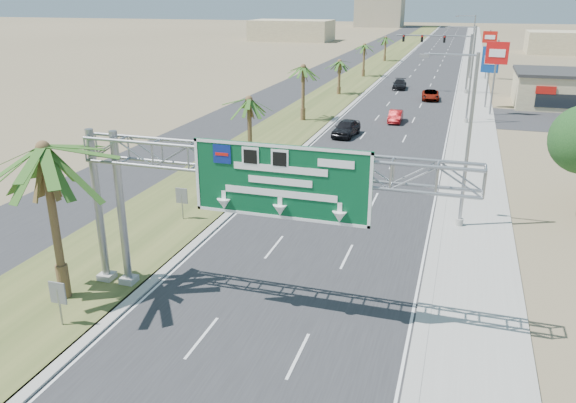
% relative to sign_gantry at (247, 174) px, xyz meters
% --- Properties ---
extents(road, '(12.00, 300.00, 0.02)m').
position_rel_sign_gantry_xyz_m(road, '(1.06, 100.07, -6.05)').
color(road, '#28282B').
rests_on(road, ground).
extents(sidewalk_right, '(4.00, 300.00, 0.10)m').
position_rel_sign_gantry_xyz_m(sidewalk_right, '(9.56, 100.07, -6.01)').
color(sidewalk_right, '#9E9B93').
rests_on(sidewalk_right, ground).
extents(median_grass, '(7.00, 300.00, 0.12)m').
position_rel_sign_gantry_xyz_m(median_grass, '(-8.94, 100.07, -6.00)').
color(median_grass, '#3E4D22').
rests_on(median_grass, ground).
extents(opposing_road, '(8.00, 300.00, 0.02)m').
position_rel_sign_gantry_xyz_m(opposing_road, '(-15.94, 100.07, -6.05)').
color(opposing_road, '#28282B').
rests_on(opposing_road, ground).
extents(sign_gantry, '(16.75, 1.24, 7.50)m').
position_rel_sign_gantry_xyz_m(sign_gantry, '(0.00, 0.00, 0.00)').
color(sign_gantry, gray).
rests_on(sign_gantry, ground).
extents(palm_near, '(5.70, 5.70, 8.35)m').
position_rel_sign_gantry_xyz_m(palm_near, '(-8.14, -1.93, 0.87)').
color(palm_near, brown).
rests_on(palm_near, ground).
extents(palm_row_b, '(3.99, 3.99, 5.95)m').
position_rel_sign_gantry_xyz_m(palm_row_b, '(-8.44, 22.07, -1.16)').
color(palm_row_b, brown).
rests_on(palm_row_b, ground).
extents(palm_row_c, '(3.99, 3.99, 6.75)m').
position_rel_sign_gantry_xyz_m(palm_row_c, '(-8.44, 38.07, -0.39)').
color(palm_row_c, brown).
rests_on(palm_row_c, ground).
extents(palm_row_d, '(3.99, 3.99, 5.45)m').
position_rel_sign_gantry_xyz_m(palm_row_d, '(-8.44, 56.07, -1.64)').
color(palm_row_d, brown).
rests_on(palm_row_d, ground).
extents(palm_row_e, '(3.99, 3.99, 6.15)m').
position_rel_sign_gantry_xyz_m(palm_row_e, '(-8.44, 75.07, -0.97)').
color(palm_row_e, brown).
rests_on(palm_row_e, ground).
extents(palm_row_f, '(3.99, 3.99, 5.75)m').
position_rel_sign_gantry_xyz_m(palm_row_f, '(-8.44, 100.07, -1.35)').
color(palm_row_f, brown).
rests_on(palm_row_f, ground).
extents(streetlight_near, '(3.27, 0.44, 10.00)m').
position_rel_sign_gantry_xyz_m(streetlight_near, '(8.36, 12.07, -1.36)').
color(streetlight_near, gray).
rests_on(streetlight_near, ground).
extents(streetlight_mid, '(3.27, 0.44, 10.00)m').
position_rel_sign_gantry_xyz_m(streetlight_mid, '(8.36, 42.07, -1.36)').
color(streetlight_mid, gray).
rests_on(streetlight_mid, ground).
extents(streetlight_far, '(3.27, 0.44, 10.00)m').
position_rel_sign_gantry_xyz_m(streetlight_far, '(8.36, 78.07, -1.36)').
color(streetlight_far, gray).
rests_on(streetlight_far, ground).
extents(signal_mast, '(10.28, 0.71, 8.00)m').
position_rel_sign_gantry_xyz_m(signal_mast, '(6.23, 62.05, -1.21)').
color(signal_mast, gray).
rests_on(signal_mast, ground).
extents(median_signback_a, '(0.75, 0.08, 2.08)m').
position_rel_sign_gantry_xyz_m(median_signback_a, '(-6.74, -3.93, -4.61)').
color(median_signback_a, gray).
rests_on(median_signback_a, ground).
extents(median_signback_b, '(0.75, 0.08, 2.08)m').
position_rel_sign_gantry_xyz_m(median_signback_b, '(-7.44, 8.07, -4.61)').
color(median_signback_b, gray).
rests_on(median_signback_b, ground).
extents(building_distant_left, '(24.00, 14.00, 6.00)m').
position_rel_sign_gantry_xyz_m(building_distant_left, '(-43.94, 150.07, -3.06)').
color(building_distant_left, tan).
rests_on(building_distant_left, ground).
extents(building_distant_right, '(20.00, 12.00, 5.00)m').
position_rel_sign_gantry_xyz_m(building_distant_right, '(31.06, 130.07, -3.56)').
color(building_distant_right, tan).
rests_on(building_distant_right, ground).
extents(car_left_lane, '(2.35, 4.86, 1.60)m').
position_rel_sign_gantry_xyz_m(car_left_lane, '(-2.49, 32.44, -5.26)').
color(car_left_lane, black).
rests_on(car_left_lane, ground).
extents(car_mid_lane, '(1.45, 3.90, 1.28)m').
position_rel_sign_gantry_xyz_m(car_mid_lane, '(1.27, 40.32, -5.42)').
color(car_mid_lane, maroon).
rests_on(car_mid_lane, ground).
extents(car_right_lane, '(2.52, 4.81, 1.29)m').
position_rel_sign_gantry_xyz_m(car_right_lane, '(3.90, 55.59, -5.41)').
color(car_right_lane, gray).
rests_on(car_right_lane, ground).
extents(car_far, '(2.14, 4.73, 1.35)m').
position_rel_sign_gantry_xyz_m(car_far, '(-1.07, 63.70, -5.38)').
color(car_far, black).
rests_on(car_far, ground).
extents(pole_sign_red_near, '(2.42, 0.62, 8.31)m').
position_rel_sign_gantry_xyz_m(pole_sign_red_near, '(11.10, 47.45, 0.42)').
color(pole_sign_red_near, gray).
rests_on(pole_sign_red_near, ground).
extents(pole_sign_blue, '(1.99, 0.90, 7.42)m').
position_rel_sign_gantry_xyz_m(pole_sign_blue, '(10.65, 52.00, -0.61)').
color(pole_sign_blue, gray).
rests_on(pole_sign_blue, ground).
extents(pole_sign_red_far, '(2.22, 0.67, 7.77)m').
position_rel_sign_gantry_xyz_m(pole_sign_red_far, '(11.10, 77.89, 0.05)').
color(pole_sign_red_far, gray).
rests_on(pole_sign_red_far, ground).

